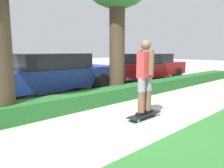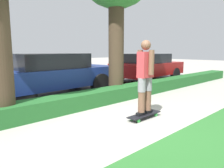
{
  "view_description": "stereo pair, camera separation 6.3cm",
  "coord_description": "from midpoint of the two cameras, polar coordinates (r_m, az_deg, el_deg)",
  "views": [
    {
      "loc": [
        -3.14,
        -2.96,
        1.48
      ],
      "look_at": [
        0.21,
        0.6,
        0.72
      ],
      "focal_mm": 35.0,
      "sensor_mm": 36.0,
      "label": 1
    },
    {
      "loc": [
        -3.18,
        -2.92,
        1.48
      ],
      "look_at": [
        0.21,
        0.6,
        0.72
      ],
      "focal_mm": 35.0,
      "sensor_mm": 36.0,
      "label": 2
    }
  ],
  "objects": [
    {
      "name": "skateboard",
      "position": [
        4.87,
        8.78,
        -8.01
      ],
      "size": [
        0.91,
        0.24,
        0.1
      ],
      "color": "black",
      "rests_on": "ground_plane"
    },
    {
      "name": "ground_plane",
      "position": [
        4.57,
        3.67,
        -10.13
      ],
      "size": [
        60.0,
        60.0,
        0.0
      ],
      "primitive_type": "plane",
      "color": "#ADA89E"
    },
    {
      "name": "skater_person",
      "position": [
        4.7,
        9.03,
        2.16
      ],
      "size": [
        0.48,
        0.41,
        1.59
      ],
      "color": "black",
      "rests_on": "skateboard"
    },
    {
      "name": "street_asphalt",
      "position": [
        7.95,
        -19.03,
        -2.37
      ],
      "size": [
        18.33,
        5.0,
        0.01
      ],
      "color": "#474749",
      "rests_on": "ground_plane"
    },
    {
      "name": "hedge_row",
      "position": [
        5.68,
        -8.21,
        -4.36
      ],
      "size": [
        18.33,
        0.6,
        0.39
      ],
      "color": "#236028",
      "rests_on": "ground_plane"
    },
    {
      "name": "parked_car_middle",
      "position": [
        7.17,
        -14.95,
        2.66
      ],
      "size": [
        4.28,
        1.88,
        1.38
      ],
      "rotation": [
        0.0,
        0.0,
        0.04
      ],
      "color": "navy",
      "rests_on": "ground_plane"
    },
    {
      "name": "parked_car_rear",
      "position": [
        10.78,
        9.94,
        4.53
      ],
      "size": [
        3.88,
        1.79,
        1.31
      ],
      "rotation": [
        0.0,
        0.0,
        0.02
      ],
      "color": "maroon",
      "rests_on": "ground_plane"
    }
  ]
}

